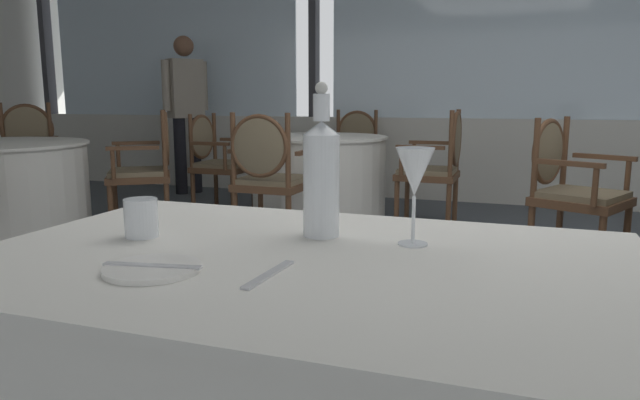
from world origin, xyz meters
The scene contains 17 objects.
ground_plane centered at (0.00, 0.00, 0.00)m, with size 15.11×15.11×0.00m, color #4C5156.
window_wall_far centered at (0.00, 3.51, 1.08)m, with size 11.62×0.14×2.71m.
side_plate centered at (-0.27, -1.67, 0.74)m, with size 0.18×0.18×0.01m, color white.
butter_knife centered at (-0.27, -1.67, 0.75)m, with size 0.19×0.02×0.00m, color silver.
dinner_fork centered at (-0.06, -1.63, 0.74)m, with size 0.17×0.02×0.00m, color silver.
water_bottle centered at (-0.07, -1.31, 0.88)m, with size 0.08×0.08×0.35m.
wine_glass centered at (0.14, -1.32, 0.89)m, with size 0.08×0.08×0.21m.
water_tumbler centered at (-0.46, -1.46, 0.78)m, with size 0.08×0.08×0.09m, color white.
dining_chair_0_3 centered at (0.62, 1.14, 0.56)m, with size 0.62×0.64×0.94m.
dining_chair_1_0 centered at (-2.34, 1.18, 0.57)m, with size 0.64×0.66×0.96m.
dining_chair_1_1 centered at (-3.88, 1.48, 0.59)m, with size 0.66×0.64×1.01m.
background_table_2 centered at (-1.27, 2.05, 0.37)m, with size 1.17×1.17×0.74m.
dining_chair_2_0 centered at (-1.25, 3.05, 0.55)m, with size 0.54×0.48×0.94m.
dining_chair_2_1 centered at (-2.27, 2.06, 0.53)m, with size 0.48×0.54×0.91m.
dining_chair_2_2 centered at (-1.28, 1.04, 0.56)m, with size 0.54×0.48×0.96m.
dining_chair_2_3 centered at (-0.26, 2.03, 0.56)m, with size 0.48×0.54×0.96m.
diner_person_0 centered at (-3.16, 3.01, 0.98)m, with size 0.36×0.46×1.72m.
Camera 1 is at (0.35, -2.52, 1.05)m, focal length 32.22 mm.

